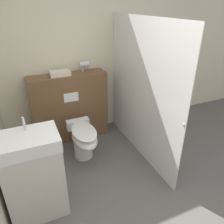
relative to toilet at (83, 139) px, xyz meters
The scene contains 7 objects.
wall_back 1.27m from the toilet, 71.68° to the left, with size 8.00×0.06×2.50m.
partition_panel 0.66m from the toilet, 91.64° to the left, with size 1.18×0.31×1.10m.
shower_glass 1.05m from the toilet, ahead, with size 0.04×1.86×1.92m.
toilet is the anchor object (origin of this frame).
sink_vanity 0.98m from the toilet, 136.76° to the right, with size 0.57×0.42×1.10m.
hair_drier 1.14m from the toilet, 67.51° to the left, with size 0.17×0.08×0.16m.
folded_towel 1.02m from the toilet, 100.78° to the left, with size 0.29×0.19×0.07m.
Camera 1 is at (-0.93, -1.13, 2.07)m, focal length 35.00 mm.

